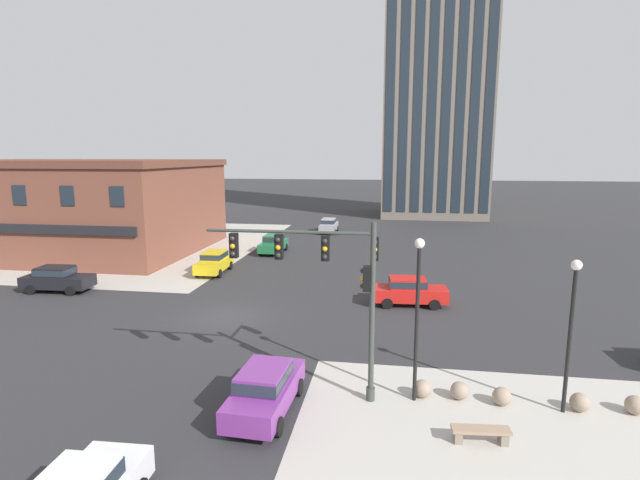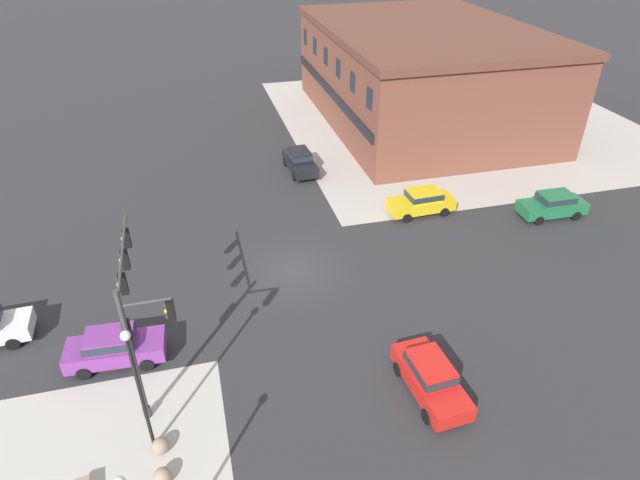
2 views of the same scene
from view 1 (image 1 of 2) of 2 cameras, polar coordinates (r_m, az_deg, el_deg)
The scene contains 19 objects.
ground_plane at distance 27.59m, azimuth -11.07°, elevation -8.95°, with size 320.00×320.00×0.00m, color #2D2D30.
sidewalk_far_corner at distance 53.89m, azimuth -24.05°, elevation -0.38°, with size 32.00×32.00×0.02m, color #B7B2A8.
traffic_signal_main at distance 17.27m, azimuth 1.80°, elevation -4.51°, with size 6.21×2.09×6.61m.
bollard_sphere_curb_a at distance 19.00m, azimuth 12.06°, elevation -16.90°, with size 0.66×0.66×0.66m, color gray.
bollard_sphere_curb_b at distance 19.19m, azimuth 16.26°, elevation -16.81°, with size 0.66×0.66×0.66m, color gray.
bollard_sphere_curb_c at distance 19.25m, azimuth 20.80°, elevation -16.98°, with size 0.66×0.66×0.66m, color gray.
bollard_sphere_curb_d at distance 19.94m, azimuth 28.49°, elevation -16.60°, with size 0.66×0.66×0.66m, color gray.
bollard_sphere_curb_e at distance 20.70m, azimuth 33.37°, elevation -16.07°, with size 0.66×0.66×0.66m, color gray.
bench_near_signal at distance 16.88m, azimuth 18.56°, elevation -20.93°, with size 1.83×0.62×0.49m.
street_lamp_corner_near at distance 17.47m, azimuth 11.52°, elevation -7.28°, with size 0.36×0.36×6.04m.
street_lamp_mid_sidewalk at distance 18.51m, azimuth 27.73°, elevation -8.28°, with size 0.36×0.36×5.46m.
car_main_northbound_far at distance 17.51m, azimuth -6.53°, elevation -17.04°, with size 2.06×4.48×1.68m.
car_main_southbound_near at distance 44.51m, azimuth -5.55°, elevation -0.36°, with size 1.98×4.45×1.68m.
car_cross_eastbound at distance 36.13m, azimuth -28.80°, elevation -3.98°, with size 4.49×2.08×1.68m.
car_cross_westbound at distance 29.36m, azimuth 10.54°, elevation -5.89°, with size 4.51×2.11×1.68m.
car_parked_curb at distance 55.99m, azimuth 1.05°, elevation 1.80°, with size 1.90×4.40×1.68m.
car_cross_far at distance 37.55m, azimuth -12.46°, elevation -2.48°, with size 2.02×4.47×1.68m.
storefront_block_near_corner at distance 51.14m, azimuth -27.41°, elevation 3.70°, with size 24.54×17.62×8.52m.
residential_tower_skyline_right at distance 77.89m, azimuth 13.97°, elevation 25.79°, with size 15.08×14.42×60.92m.
Camera 1 is at (9.06, -24.51, 8.84)m, focal length 26.91 mm.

